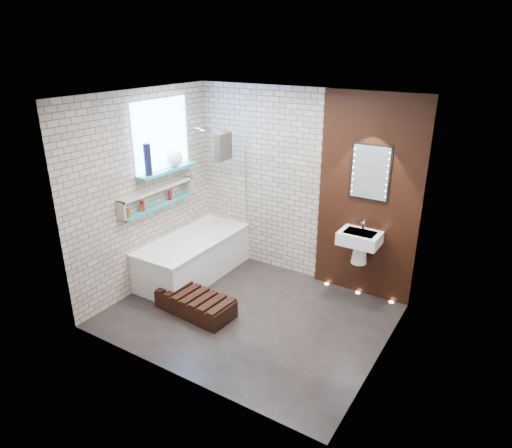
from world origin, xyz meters
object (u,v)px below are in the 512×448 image
Objects in this scene: bathtub at (194,256)px; led_mirror at (370,173)px; bath_screen at (231,186)px; washbasin at (360,242)px; walnut_step at (195,304)px.

bathtub is 2.68m from led_mirror.
bath_screen is (0.35, 0.44, 0.99)m from bathtub.
bathtub is at bearing -163.99° from washbasin.
bath_screen is at bearing -174.22° from washbasin.
bathtub reaches higher than walnut_step.
bath_screen is 1.42× the size of walnut_step.
bathtub is at bearing -160.22° from led_mirror.
walnut_step is at bearing -77.22° from bath_screen.
led_mirror reaches higher than bathtub.
bathtub is 2.32m from washbasin.
washbasin is at bearing 16.01° from bathtub.
led_mirror is 0.71× the size of walnut_step.
led_mirror is (1.82, 0.34, 0.37)m from bath_screen.
washbasin is at bearing 41.56° from walnut_step.
washbasin reaches higher than bathtub.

